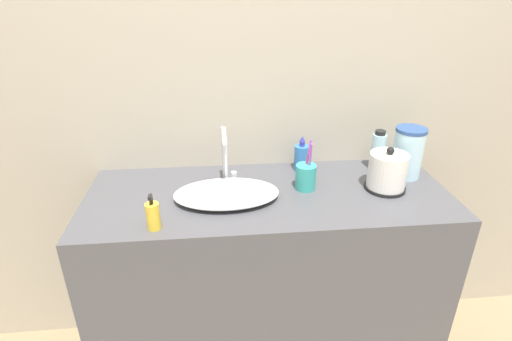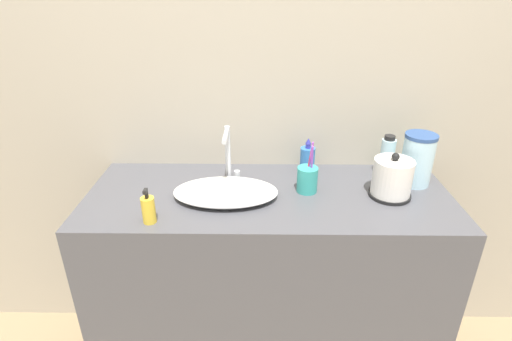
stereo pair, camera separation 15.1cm
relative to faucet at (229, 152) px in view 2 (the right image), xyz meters
name	(u,v)px [view 2 (the right image)]	position (x,y,z in m)	size (l,w,h in m)	color
wall_back	(269,78)	(0.16, 0.19, 0.25)	(6.00, 0.04, 2.60)	#ADA38E
vanity_counter	(267,285)	(0.16, -0.10, -0.59)	(1.42, 0.55, 0.91)	#4C4C51
sink_basin	(226,192)	(0.00, -0.13, -0.11)	(0.40, 0.24, 0.05)	white
faucet	(229,152)	(0.00, 0.00, 0.00)	(0.06, 0.16, 0.23)	silver
electric_kettle	(392,180)	(0.62, -0.11, -0.06)	(0.16, 0.16, 0.18)	black
toothbrush_cup	(307,179)	(0.31, -0.08, -0.08)	(0.08, 0.08, 0.20)	teal
lotion_bottle	(148,209)	(-0.25, -0.30, -0.08)	(0.05, 0.05, 0.13)	gold
shampoo_bottle	(387,157)	(0.66, 0.07, -0.05)	(0.06, 0.06, 0.18)	silver
mouthwash_bottle	(307,159)	(0.33, 0.10, -0.07)	(0.06, 0.06, 0.16)	#3370B7
water_pitcher	(417,159)	(0.75, 0.00, -0.03)	(0.12, 0.12, 0.21)	#B2DBEA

